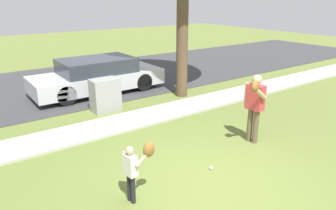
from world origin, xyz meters
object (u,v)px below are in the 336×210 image
person_child (135,165)px  parked_sedan_silver (98,76)px  person_adult (255,102)px  baseball (211,168)px  utility_cabinet (105,95)px

person_child → parked_sedan_silver: 6.71m
person_adult → baseball: size_ratio=22.37×
person_adult → person_child: (-3.39, -0.38, -0.32)m
person_child → utility_cabinet: (1.50, 4.43, -0.20)m
baseball → parked_sedan_silver: 6.40m
person_child → parked_sedan_silver: bearing=65.6°
person_adult → utility_cabinet: (-1.89, 4.05, -0.52)m
person_child → baseball: person_child is taller
baseball → utility_cabinet: 4.45m
utility_cabinet → parked_sedan_silver: size_ratio=0.22×
person_child → utility_cabinet: bearing=65.2°
person_child → parked_sedan_silver: parked_sedan_silver is taller
utility_cabinet → parked_sedan_silver: 2.03m
person_adult → baseball: person_adult is taller
baseball → utility_cabinet: utility_cabinet is taller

